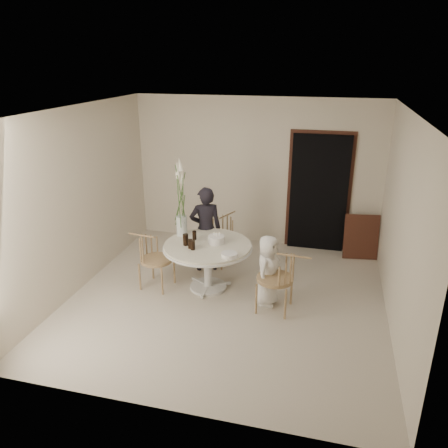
% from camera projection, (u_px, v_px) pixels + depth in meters
% --- Properties ---
extents(ground, '(4.50, 4.50, 0.00)m').
position_uv_depth(ground, '(226.00, 299.00, 6.42)').
color(ground, beige).
rests_on(ground, ground).
extents(room_shell, '(4.50, 4.50, 4.50)m').
position_uv_depth(room_shell, '(227.00, 193.00, 5.84)').
color(room_shell, silver).
rests_on(room_shell, ground).
extents(doorway, '(1.00, 0.10, 2.10)m').
position_uv_depth(doorway, '(319.00, 194.00, 7.76)').
color(doorway, black).
rests_on(doorway, ground).
extents(door_trim, '(1.12, 0.03, 2.22)m').
position_uv_depth(door_trim, '(319.00, 190.00, 7.78)').
color(door_trim, '#4F211B').
rests_on(door_trim, ground).
extents(table, '(1.33, 1.33, 0.73)m').
position_uv_depth(table, '(208.00, 251.00, 6.50)').
color(table, silver).
rests_on(table, ground).
extents(picture_frame, '(0.61, 0.26, 0.78)m').
position_uv_depth(picture_frame, '(361.00, 237.00, 7.60)').
color(picture_frame, '#4F211B').
rests_on(picture_frame, ground).
extents(chair_far, '(0.58, 0.60, 0.83)m').
position_uv_depth(chair_far, '(223.00, 232.00, 7.44)').
color(chair_far, '#A08956').
rests_on(chair_far, ground).
extents(chair_right, '(0.56, 0.52, 0.88)m').
position_uv_depth(chair_right, '(284.00, 274.00, 5.92)').
color(chair_right, '#A08956').
rests_on(chair_right, ground).
extents(chair_left, '(0.54, 0.50, 0.84)m').
position_uv_depth(chair_left, '(149.00, 253.00, 6.62)').
color(chair_left, '#A08956').
rests_on(chair_left, ground).
extents(girl, '(0.61, 0.52, 1.42)m').
position_uv_depth(girl, '(206.00, 229.00, 7.08)').
color(girl, black).
rests_on(girl, ground).
extents(boy, '(0.42, 0.56, 1.04)m').
position_uv_depth(boy, '(268.00, 270.00, 6.13)').
color(boy, white).
rests_on(boy, ground).
extents(birthday_cake, '(0.24, 0.24, 0.17)m').
position_uv_depth(birthday_cake, '(216.00, 240.00, 6.48)').
color(birthday_cake, white).
rests_on(birthday_cake, table).
extents(cola_tumbler_a, '(0.08, 0.08, 0.14)m').
position_uv_depth(cola_tumbler_a, '(190.00, 244.00, 6.31)').
color(cola_tumbler_a, black).
rests_on(cola_tumbler_a, table).
extents(cola_tumbler_b, '(0.07, 0.07, 0.14)m').
position_uv_depth(cola_tumbler_b, '(193.00, 245.00, 6.26)').
color(cola_tumbler_b, black).
rests_on(cola_tumbler_b, table).
extents(cola_tumbler_c, '(0.11, 0.11, 0.17)m').
position_uv_depth(cola_tumbler_c, '(186.00, 240.00, 6.40)').
color(cola_tumbler_c, black).
rests_on(cola_tumbler_c, table).
extents(cola_tumbler_d, '(0.07, 0.07, 0.13)m').
position_uv_depth(cola_tumbler_d, '(194.00, 235.00, 6.61)').
color(cola_tumbler_d, black).
rests_on(cola_tumbler_d, table).
extents(plate_stack, '(0.30, 0.30, 0.06)m').
position_uv_depth(plate_stack, '(229.00, 255.00, 6.05)').
color(plate_stack, white).
rests_on(plate_stack, table).
extents(flower_vase, '(0.17, 0.17, 1.23)m').
position_uv_depth(flower_vase, '(181.00, 206.00, 6.63)').
color(flower_vase, silver).
rests_on(flower_vase, table).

